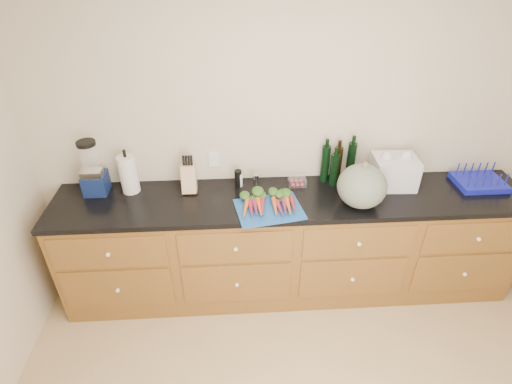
{
  "coord_description": "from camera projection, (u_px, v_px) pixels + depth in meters",
  "views": [
    {
      "loc": [
        -0.44,
        -1.19,
        2.63
      ],
      "look_at": [
        -0.29,
        1.2,
        1.06
      ],
      "focal_mm": 28.0,
      "sensor_mm": 36.0,
      "label": 1
    }
  ],
  "objects": [
    {
      "name": "bottles",
      "position": [
        337.0,
        165.0,
        3.14
      ],
      "size": [
        0.27,
        0.14,
        0.33
      ],
      "color": "black",
      "rests_on": "countertop"
    },
    {
      "name": "squash",
      "position": [
        362.0,
        186.0,
        2.86
      ],
      "size": [
        0.35,
        0.35,
        0.32
      ],
      "primitive_type": "ellipsoid",
      "color": "#566151",
      "rests_on": "countertop"
    },
    {
      "name": "cabinets",
      "position": [
        290.0,
        246.0,
        3.29
      ],
      "size": [
        3.6,
        0.64,
        0.9
      ],
      "color": "brown",
      "rests_on": "ground"
    },
    {
      "name": "paper_towel",
      "position": [
        129.0,
        174.0,
        3.01
      ],
      "size": [
        0.13,
        0.13,
        0.3
      ],
      "primitive_type": "cylinder",
      "color": "silver",
      "rests_on": "countertop"
    },
    {
      "name": "dish_rack",
      "position": [
        479.0,
        181.0,
        3.15
      ],
      "size": [
        0.37,
        0.29,
        0.15
      ],
      "color": "#1319A7",
      "rests_on": "countertop"
    },
    {
      "name": "blender_appliance",
      "position": [
        93.0,
        171.0,
        2.98
      ],
      "size": [
        0.17,
        0.17,
        0.43
      ],
      "color": "#101F4E",
      "rests_on": "countertop"
    },
    {
      "name": "countertop",
      "position": [
        293.0,
        199.0,
        3.04
      ],
      "size": [
        3.64,
        0.62,
        0.04
      ],
      "primitive_type": "cube",
      "color": "black",
      "rests_on": "cabinets"
    },
    {
      "name": "grinder_pepper",
      "position": [
        238.0,
        178.0,
        3.12
      ],
      "size": [
        0.06,
        0.06,
        0.14
      ],
      "primitive_type": "cylinder",
      "color": "black",
      "rests_on": "countertop"
    },
    {
      "name": "carrots",
      "position": [
        269.0,
        202.0,
        2.9
      ],
      "size": [
        0.41,
        0.3,
        0.06
      ],
      "color": "orange",
      "rests_on": "cutting_board"
    },
    {
      "name": "canister_chrome",
      "position": [
        256.0,
        180.0,
        3.14
      ],
      "size": [
        0.04,
        0.04,
        0.1
      ],
      "primitive_type": "cylinder",
      "color": "silver",
      "rests_on": "countertop"
    },
    {
      "name": "grocery_bag",
      "position": [
        394.0,
        172.0,
        3.1
      ],
      "size": [
        0.34,
        0.28,
        0.24
      ],
      "primitive_type": null,
      "rotation": [
        0.0,
        0.0,
        -0.05
      ],
      "color": "white",
      "rests_on": "countertop"
    },
    {
      "name": "tomato_box",
      "position": [
        297.0,
        181.0,
        3.16
      ],
      "size": [
        0.14,
        0.11,
        0.06
      ],
      "primitive_type": "cube",
      "color": "white",
      "rests_on": "countertop"
    },
    {
      "name": "wall_back",
      "position": [
        290.0,
        135.0,
        3.1
      ],
      "size": [
        4.1,
        0.05,
        2.6
      ],
      "primitive_type": "cube",
      "color": "beige",
      "rests_on": "ground"
    },
    {
      "name": "grinder_salt",
      "position": [
        239.0,
        180.0,
        3.13
      ],
      "size": [
        0.05,
        0.05,
        0.11
      ],
      "primitive_type": "cylinder",
      "color": "white",
      "rests_on": "countertop"
    },
    {
      "name": "cutting_board",
      "position": [
        269.0,
        209.0,
        2.88
      ],
      "size": [
        0.52,
        0.43,
        0.01
      ],
      "primitive_type": "cube",
      "rotation": [
        0.0,
        0.0,
        0.17
      ],
      "color": "#1650A1",
      "rests_on": "countertop"
    },
    {
      "name": "knife_block",
      "position": [
        189.0,
        178.0,
        3.04
      ],
      "size": [
        0.11,
        0.11,
        0.22
      ],
      "primitive_type": "cube",
      "color": "tan",
      "rests_on": "countertop"
    }
  ]
}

